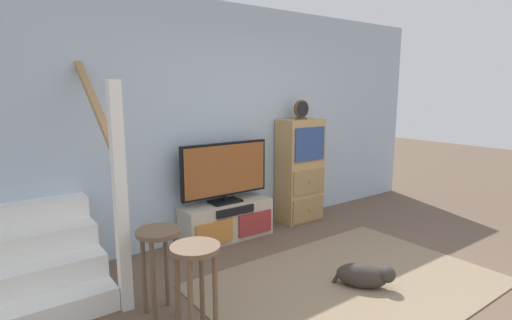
# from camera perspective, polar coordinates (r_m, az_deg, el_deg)

# --- Properties ---
(ground_plane) EXTENTS (20.00, 20.00, 0.00)m
(ground_plane) POSITION_cam_1_polar(r_m,az_deg,el_deg) (3.53, 21.29, -19.94)
(ground_plane) COLOR brown
(back_wall) EXTENTS (6.40, 0.12, 2.70)m
(back_wall) POSITION_cam_1_polar(r_m,az_deg,el_deg) (4.83, -3.05, 5.62)
(back_wall) COLOR #A8BCD1
(back_wall) RESTS_ON ground_plane
(area_rug) EXTENTS (2.60, 1.80, 0.01)m
(area_rug) POSITION_cam_1_polar(r_m,az_deg,el_deg) (3.83, 13.39, -16.89)
(area_rug) COLOR #847056
(area_rug) RESTS_ON ground_plane
(media_console) EXTENTS (1.09, 0.38, 0.44)m
(media_console) POSITION_cam_1_polar(r_m,az_deg,el_deg) (4.68, -4.19, -8.73)
(media_console) COLOR #BCB29E
(media_console) RESTS_ON ground_plane
(television) EXTENTS (1.11, 0.22, 0.70)m
(television) POSITION_cam_1_polar(r_m,az_deg,el_deg) (4.55, -4.45, -1.57)
(television) COLOR black
(television) RESTS_ON media_console
(side_cabinet) EXTENTS (0.58, 0.38, 1.35)m
(side_cabinet) POSITION_cam_1_polar(r_m,az_deg,el_deg) (5.25, 6.35, -1.55)
(side_cabinet) COLOR tan
(side_cabinet) RESTS_ON ground_plane
(desk_clock) EXTENTS (0.22, 0.08, 0.24)m
(desk_clock) POSITION_cam_1_polar(r_m,az_deg,el_deg) (5.13, 6.53, 7.18)
(desk_clock) COLOR #4C3823
(desk_clock) RESTS_ON side_cabinet
(staircase) EXTENTS (1.00, 1.36, 2.20)m
(staircase) POSITION_cam_1_polar(r_m,az_deg,el_deg) (4.03, -28.76, -10.91)
(staircase) COLOR white
(staircase) RESTS_ON ground_plane
(bar_stool_near) EXTENTS (0.34, 0.34, 0.70)m
(bar_stool_near) POSITION_cam_1_polar(r_m,az_deg,el_deg) (2.81, -8.65, -15.42)
(bar_stool_near) COLOR brown
(bar_stool_near) RESTS_ON ground_plane
(bar_stool_far) EXTENTS (0.34, 0.34, 0.69)m
(bar_stool_far) POSITION_cam_1_polar(r_m,az_deg,el_deg) (3.17, -13.75, -12.69)
(bar_stool_far) COLOR brown
(bar_stool_far) RESTS_ON ground_plane
(dog) EXTENTS (0.42, 0.48, 0.23)m
(dog) POSITION_cam_1_polar(r_m,az_deg,el_deg) (3.75, 15.39, -15.71)
(dog) COLOR #332D28
(dog) RESTS_ON ground_plane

